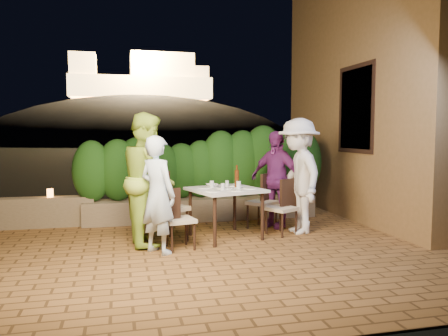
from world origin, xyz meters
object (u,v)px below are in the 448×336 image
object	(u,v)px
bowl	(212,185)
chair_left_back	(168,207)
beer_bottle	(237,176)
diner_blue	(158,195)
chair_right_back	(262,201)
chair_left_front	(179,219)
diner_green	(148,179)
diner_purple	(275,179)
dining_table	(226,213)
parapet_lamp	(50,193)
diner_white	(298,176)
chair_right_front	(281,207)

from	to	relation	value
bowl	chair_left_back	size ratio (longest dim) A/B	0.18
beer_bottle	diner_blue	world-z (taller)	diner_blue
chair_right_back	beer_bottle	bearing A→B (deg)	-4.38
chair_left_front	chair_right_back	bearing A→B (deg)	20.69
diner_green	diner_purple	size ratio (longest dim) A/B	1.16
dining_table	parapet_lamp	distance (m)	3.06
parapet_lamp	diner_white	bearing A→B (deg)	-19.67
diner_green	diner_white	size ratio (longest dim) A/B	1.03
dining_table	chair_left_front	world-z (taller)	chair_left_front
beer_bottle	chair_right_back	bearing A→B (deg)	35.71
dining_table	chair_right_front	size ratio (longest dim) A/B	1.12
chair_left_front	parapet_lamp	distance (m)	2.73
beer_bottle	diner_green	world-z (taller)	diner_green
diner_blue	diner_purple	world-z (taller)	diner_purple
dining_table	chair_right_front	world-z (taller)	chair_right_front
chair_right_front	diner_green	distance (m)	2.11
bowl	chair_left_front	xyz separation A→B (m)	(-0.61, -0.72, -0.35)
chair_left_back	chair_right_front	size ratio (longest dim) A/B	1.20
dining_table	parapet_lamp	xyz separation A→B (m)	(-2.69, 1.46, 0.20)
beer_bottle	chair_left_front	xyz separation A→B (m)	(-0.97, -0.59, -0.50)
beer_bottle	chair_right_back	size ratio (longest dim) A/B	0.38
bowl	chair_right_front	size ratio (longest dim) A/B	0.22
beer_bottle	chair_right_back	distance (m)	0.81
dining_table	bowl	world-z (taller)	bowl
diner_blue	chair_left_front	bearing A→B (deg)	-106.99
chair_right_back	diner_purple	bearing A→B (deg)	152.50
chair_left_back	chair_right_back	distance (m)	1.70
diner_blue	beer_bottle	bearing A→B (deg)	-100.27
parapet_lamp	diner_purple	bearing A→B (deg)	-13.64
diner_green	bowl	bearing A→B (deg)	-76.60
diner_green	diner_purple	xyz separation A→B (m)	(2.15, 0.64, -0.13)
chair_left_front	chair_right_back	xyz separation A→B (m)	(1.51, 0.98, 0.03)
beer_bottle	diner_purple	distance (m)	0.92
dining_table	chair_left_front	bearing A→B (deg)	-148.57
dining_table	chair_right_back	size ratio (longest dim) A/B	1.07
beer_bottle	parapet_lamp	size ratio (longest dim) A/B	2.44
chair_right_front	chair_left_front	bearing A→B (deg)	-12.12
chair_right_front	bowl	bearing A→B (deg)	-40.93
chair_right_front	diner_green	bearing A→B (deg)	-25.86
bowl	diner_white	distance (m)	1.37
chair_left_front	diner_green	bearing A→B (deg)	122.06
diner_purple	diner_green	bearing A→B (deg)	-110.35
chair_right_back	diner_purple	size ratio (longest dim) A/B	0.56
chair_left_front	diner_blue	xyz separation A→B (m)	(-0.30, -0.12, 0.35)
chair_right_front	diner_white	world-z (taller)	diner_white
chair_right_back	chair_left_front	bearing A→B (deg)	-7.19
dining_table	diner_blue	xyz separation A→B (m)	(-1.06, -0.59, 0.40)
chair_right_front	parapet_lamp	world-z (taller)	chair_right_front
beer_bottle	diner_blue	xyz separation A→B (m)	(-1.27, -0.71, -0.15)
diner_blue	diner_purple	size ratio (longest dim) A/B	0.96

